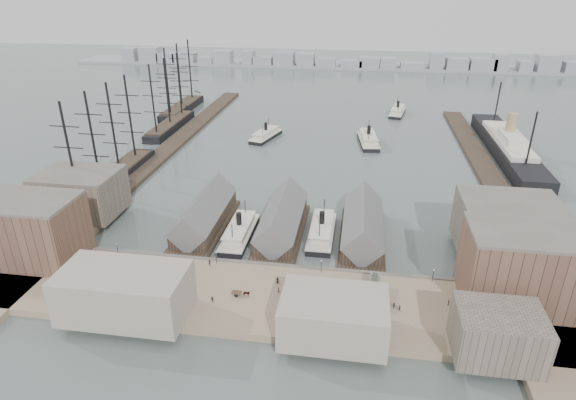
% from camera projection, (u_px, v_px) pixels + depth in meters
% --- Properties ---
extents(ground, '(900.00, 900.00, 0.00)m').
position_uv_depth(ground, '(273.00, 261.00, 142.76)').
color(ground, '#4A5554').
rests_on(ground, ground).
extents(quay, '(180.00, 30.00, 2.00)m').
position_uv_depth(quay, '(259.00, 298.00, 124.43)').
color(quay, '#86715A').
rests_on(quay, ground).
extents(seawall, '(180.00, 1.20, 2.30)m').
position_uv_depth(seawall, '(269.00, 267.00, 137.62)').
color(seawall, '#59544C').
rests_on(seawall, ground).
extents(west_wharf, '(10.00, 220.00, 1.60)m').
position_uv_depth(west_wharf, '(176.00, 142.00, 241.30)').
color(west_wharf, '#2D231C').
rests_on(west_wharf, ground).
extents(east_wharf, '(10.00, 180.00, 1.60)m').
position_uv_depth(east_wharf, '(483.00, 165.00, 212.21)').
color(east_wharf, '#2D231C').
rests_on(east_wharf, ground).
extents(ferry_shed_west, '(14.00, 42.00, 12.60)m').
position_uv_depth(ferry_shed_west, '(205.00, 215.00, 159.48)').
color(ferry_shed_west, '#2D231C').
rests_on(ferry_shed_west, ground).
extents(ferry_shed_center, '(14.00, 42.00, 12.60)m').
position_uv_depth(ferry_shed_center, '(282.00, 221.00, 155.90)').
color(ferry_shed_center, '#2D231C').
rests_on(ferry_shed_center, ground).
extents(ferry_shed_east, '(14.00, 42.00, 12.60)m').
position_uv_depth(ferry_shed_east, '(363.00, 227.00, 152.31)').
color(ferry_shed_east, '#2D231C').
rests_on(ferry_shed_east, ground).
extents(warehouse_west_front, '(32.00, 18.00, 18.00)m').
position_uv_depth(warehouse_west_front, '(23.00, 230.00, 137.01)').
color(warehouse_west_front, brown).
rests_on(warehouse_west_front, west_land).
extents(warehouse_west_back, '(26.00, 20.00, 14.00)m').
position_uv_depth(warehouse_west_back, '(81.00, 194.00, 164.71)').
color(warehouse_west_back, '#60564C').
rests_on(warehouse_west_back, west_land).
extents(warehouse_east_front, '(30.00, 18.00, 19.00)m').
position_uv_depth(warehouse_east_front, '(527.00, 269.00, 118.04)').
color(warehouse_east_front, brown).
rests_on(warehouse_east_front, east_land).
extents(warehouse_east_back, '(28.00, 20.00, 15.00)m').
position_uv_depth(warehouse_east_back, '(506.00, 225.00, 142.77)').
color(warehouse_east_back, '#60564C').
rests_on(warehouse_east_back, east_land).
extents(street_bldg_center, '(24.00, 16.00, 10.00)m').
position_uv_depth(street_bldg_center, '(334.00, 317.00, 108.39)').
color(street_bldg_center, gray).
rests_on(street_bldg_center, quay).
extents(street_bldg_west, '(30.00, 16.00, 12.00)m').
position_uv_depth(street_bldg_west, '(125.00, 293.00, 114.86)').
color(street_bldg_west, gray).
rests_on(street_bldg_west, quay).
extents(street_bldg_east, '(18.00, 14.00, 11.00)m').
position_uv_depth(street_bldg_east, '(498.00, 334.00, 102.45)').
color(street_bldg_east, '#60564C').
rests_on(street_bldg_east, quay).
extents(lamp_post_far_w, '(0.44, 0.44, 3.92)m').
position_uv_depth(lamp_post_far_w, '(117.00, 247.00, 140.70)').
color(lamp_post_far_w, black).
rests_on(lamp_post_far_w, quay).
extents(lamp_post_near_w, '(0.44, 0.44, 3.92)m').
position_uv_depth(lamp_post_near_w, '(216.00, 255.00, 136.56)').
color(lamp_post_near_w, black).
rests_on(lamp_post_near_w, quay).
extents(lamp_post_near_e, '(0.44, 0.44, 3.92)m').
position_uv_depth(lamp_post_near_e, '(321.00, 264.00, 132.42)').
color(lamp_post_near_e, black).
rests_on(lamp_post_near_e, quay).
extents(lamp_post_far_e, '(0.44, 0.44, 3.92)m').
position_uv_depth(lamp_post_far_e, '(433.00, 273.00, 128.29)').
color(lamp_post_far_e, black).
rests_on(lamp_post_far_e, quay).
extents(far_shore, '(500.00, 40.00, 15.72)m').
position_uv_depth(far_shore, '(336.00, 63.00, 440.46)').
color(far_shore, gray).
rests_on(far_shore, ground).
extents(ferry_docked_west, '(7.85, 26.16, 9.34)m').
position_uv_depth(ferry_docked_west, '(240.00, 232.00, 154.39)').
color(ferry_docked_west, black).
rests_on(ferry_docked_west, ground).
extents(ferry_docked_east, '(7.87, 26.24, 9.37)m').
position_uv_depth(ferry_docked_east, '(322.00, 230.00, 155.09)').
color(ferry_docked_east, black).
rests_on(ferry_docked_east, ground).
extents(ferry_open_near, '(14.00, 26.03, 8.90)m').
position_uv_depth(ferry_open_near, '(266.00, 135.00, 248.51)').
color(ferry_open_near, black).
rests_on(ferry_open_near, ground).
extents(ferry_open_mid, '(11.88, 28.55, 9.89)m').
position_uv_depth(ferry_open_mid, '(368.00, 139.00, 240.68)').
color(ferry_open_mid, black).
rests_on(ferry_open_mid, ground).
extents(ferry_open_far, '(11.95, 25.71, 8.84)m').
position_uv_depth(ferry_open_far, '(397.00, 111.00, 291.43)').
color(ferry_open_far, black).
rests_on(ferry_open_far, ground).
extents(sailing_ship_near, '(9.62, 66.24, 39.53)m').
position_uv_depth(sailing_ship_near, '(111.00, 178.00, 193.46)').
color(sailing_ship_near, black).
rests_on(sailing_ship_near, ground).
extents(sailing_ship_mid, '(9.23, 53.35, 37.96)m').
position_uv_depth(sailing_ship_mid, '(170.00, 124.00, 263.58)').
color(sailing_ship_mid, black).
rests_on(sailing_ship_mid, ground).
extents(sailing_ship_far, '(9.89, 54.93, 40.64)m').
position_uv_depth(sailing_ship_far, '(182.00, 107.00, 297.79)').
color(sailing_ship_far, black).
rests_on(sailing_ship_far, ground).
extents(ocean_steamer, '(13.56, 99.08, 19.82)m').
position_uv_depth(ocean_steamer, '(507.00, 146.00, 225.44)').
color(ocean_steamer, black).
rests_on(ocean_steamer, ground).
extents(tram, '(3.52, 10.49, 3.66)m').
position_uv_depth(tram, '(374.00, 289.00, 123.36)').
color(tram, black).
rests_on(tram, quay).
extents(horse_cart_left, '(4.39, 3.92, 1.47)m').
position_uv_depth(horse_cart_left, '(146.00, 276.00, 130.52)').
color(horse_cart_left, black).
rests_on(horse_cart_left, quay).
extents(horse_cart_center, '(4.87, 1.56, 1.60)m').
position_uv_depth(horse_cart_center, '(243.00, 294.00, 123.29)').
color(horse_cart_center, black).
rests_on(horse_cart_center, quay).
extents(horse_cart_right, '(4.75, 2.79, 1.45)m').
position_uv_depth(horse_cart_right, '(319.00, 304.00, 119.56)').
color(horse_cart_right, black).
rests_on(horse_cart_right, quay).
extents(pedestrian_0, '(0.64, 0.72, 1.62)m').
position_uv_depth(pedestrian_0, '(100.00, 267.00, 134.50)').
color(pedestrian_0, black).
rests_on(pedestrian_0, quay).
extents(pedestrian_1, '(1.06, 1.08, 1.75)m').
position_uv_depth(pedestrian_1, '(133.00, 289.00, 124.97)').
color(pedestrian_1, black).
rests_on(pedestrian_1, quay).
extents(pedestrian_2, '(1.15, 1.35, 1.81)m').
position_uv_depth(pedestrian_2, '(210.00, 263.00, 136.23)').
color(pedestrian_2, black).
rests_on(pedestrian_2, quay).
extents(pedestrian_3, '(1.07, 0.73, 1.69)m').
position_uv_depth(pedestrian_3, '(212.00, 299.00, 121.13)').
color(pedestrian_3, black).
rests_on(pedestrian_3, quay).
extents(pedestrian_4, '(1.03, 0.82, 1.83)m').
position_uv_depth(pedestrian_4, '(278.00, 280.00, 128.49)').
color(pedestrian_4, black).
rests_on(pedestrian_4, quay).
extents(pedestrian_5, '(0.63, 0.73, 1.69)m').
position_uv_depth(pedestrian_5, '(279.00, 290.00, 124.53)').
color(pedestrian_5, black).
rests_on(pedestrian_5, quay).
extents(pedestrian_6, '(0.73, 0.91, 1.81)m').
position_uv_depth(pedestrian_6, '(317.00, 283.00, 127.30)').
color(pedestrian_6, black).
rests_on(pedestrian_6, quay).
extents(pedestrian_7, '(1.19, 1.11, 1.62)m').
position_uv_depth(pedestrian_7, '(394.00, 306.00, 118.77)').
color(pedestrian_7, black).
rests_on(pedestrian_7, quay).
extents(pedestrian_8, '(0.54, 0.99, 1.60)m').
position_uv_depth(pedestrian_8, '(449.00, 302.00, 120.02)').
color(pedestrian_8, black).
rests_on(pedestrian_8, quay).
extents(pedestrian_9, '(0.93, 0.67, 1.75)m').
position_uv_depth(pedestrian_9, '(506.00, 324.00, 112.54)').
color(pedestrian_9, black).
rests_on(pedestrian_9, quay).
extents(pedestrian_10, '(1.11, 0.71, 1.64)m').
position_uv_depth(pedestrian_10, '(167.00, 262.00, 136.98)').
color(pedestrian_10, black).
rests_on(pedestrian_10, quay).
extents(pedestrian_11, '(0.74, 0.75, 1.67)m').
position_uv_depth(pedestrian_11, '(400.00, 308.00, 117.91)').
color(pedestrian_11, black).
rests_on(pedestrian_11, quay).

